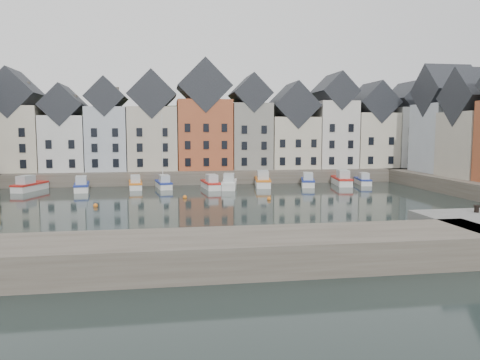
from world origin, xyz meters
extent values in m
plane|color=black|center=(0.00, 0.00, 0.00)|extent=(260.00, 260.00, 0.00)
cube|color=#4D463B|center=(0.00, 30.00, 1.00)|extent=(90.00, 16.00, 2.00)
cube|color=#4D463B|center=(-10.00, -22.00, 1.00)|extent=(50.00, 6.00, 2.00)
ellipsoid|color=#283319|center=(0.00, 56.00, -18.00)|extent=(153.60, 70.40, 64.00)
sphere|color=#1B3015|center=(-13.94, 50.93, 8.70)|extent=(5.77, 5.77, 5.77)
sphere|color=#1B3015|center=(24.86, 60.75, 8.12)|extent=(5.27, 5.27, 5.27)
sphere|color=#1B3015|center=(31.82, 54.20, 7.88)|extent=(5.07, 5.07, 5.07)
sphere|color=#1B3015|center=(14.28, 55.19, 7.82)|extent=(5.01, 5.01, 5.01)
sphere|color=#1B3015|center=(-37.67, 56.61, 6.57)|extent=(3.94, 3.94, 3.94)
sphere|color=#1B3015|center=(28.33, 60.25, 8.05)|extent=(5.21, 5.21, 5.21)
sphere|color=#1B3015|center=(1.99, 58.64, 8.32)|extent=(5.45, 5.45, 5.45)
sphere|color=#1B3015|center=(37.80, 48.31, 7.21)|extent=(4.49, 4.49, 4.49)
cube|color=beige|center=(-29.17, 28.00, 7.04)|extent=(7.67, 8.00, 10.07)
cube|color=black|center=(-29.17, 28.00, 13.97)|extent=(7.67, 8.16, 7.67)
cube|color=silver|center=(-21.90, 28.00, 6.30)|extent=(6.56, 8.00, 8.61)
cube|color=black|center=(-21.90, 28.00, 12.23)|extent=(6.56, 8.16, 6.56)
cube|color=#AFB8C2|center=(-15.37, 28.00, 7.01)|extent=(6.20, 8.00, 10.02)
cube|color=black|center=(-15.37, 28.00, 13.55)|extent=(6.20, 8.16, 6.20)
cube|color=#B8AF9C|center=(-8.27, 28.00, 7.04)|extent=(7.70, 8.00, 10.08)
cube|color=black|center=(-8.27, 28.00, 13.98)|extent=(7.70, 8.16, 7.70)
cube|color=#A54F2F|center=(0.07, 28.00, 7.64)|extent=(8.69, 8.00, 11.28)
cube|color=black|center=(0.07, 28.00, 15.43)|extent=(8.69, 8.16, 8.69)
cube|color=gray|center=(7.78, 28.00, 7.39)|extent=(6.43, 8.00, 10.78)
cube|color=black|center=(7.78, 28.00, 14.37)|extent=(6.43, 8.16, 6.43)
cube|color=beige|center=(15.08, 28.00, 6.28)|extent=(7.88, 8.00, 8.56)
cube|color=black|center=(15.08, 28.00, 12.51)|extent=(7.88, 8.16, 7.88)
cube|color=silver|center=(22.42, 28.00, 7.64)|extent=(6.50, 8.00, 11.27)
cube|color=black|center=(22.42, 28.00, 14.88)|extent=(6.50, 8.16, 6.50)
cube|color=beige|center=(29.43, 28.00, 6.66)|extent=(7.23, 8.00, 9.32)
cube|color=black|center=(29.43, 28.00, 13.11)|extent=(7.23, 8.16, 7.23)
cube|color=silver|center=(36.28, 28.00, 7.16)|extent=(6.18, 8.00, 10.32)
cube|color=black|center=(36.28, 28.00, 13.85)|extent=(6.18, 8.16, 6.18)
cube|color=#AFB8C2|center=(36.00, 16.26, 7.19)|extent=(7.47, 8.00, 10.38)
cube|color=black|center=(36.00, 16.26, 14.36)|extent=(7.62, 8.00, 8.00)
cube|color=#B8AF9C|center=(36.00, 8.26, 6.44)|extent=(8.14, 8.00, 8.89)
sphere|color=orange|center=(-4.00, 8.00, 0.15)|extent=(0.50, 0.50, 0.50)
sphere|color=orange|center=(6.00, 5.00, 0.15)|extent=(0.50, 0.50, 0.50)
sphere|color=orange|center=(-14.00, 3.00, 0.15)|extent=(0.50, 0.50, 0.50)
cube|color=silver|center=(-25.03, 18.84, 0.36)|extent=(3.71, 6.46, 1.14)
cube|color=red|center=(-25.03, 18.84, 0.98)|extent=(3.84, 6.61, 0.26)
cube|color=#A9B0B2|center=(-25.32, 17.96, 1.60)|extent=(2.15, 2.81, 1.24)
cube|color=silver|center=(-17.90, 17.61, 0.35)|extent=(2.54, 6.17, 1.10)
cube|color=navy|center=(-17.90, 17.61, 0.95)|extent=(2.66, 6.30, 0.25)
cube|color=#A9B0B2|center=(-17.78, 16.72, 1.55)|extent=(1.69, 2.55, 1.20)
cube|color=silver|center=(-10.67, 19.10, 0.33)|extent=(2.14, 5.76, 1.03)
cube|color=orange|center=(-10.67, 19.10, 0.89)|extent=(2.24, 5.88, 0.24)
cube|color=#A9B0B2|center=(-10.60, 18.26, 1.46)|extent=(1.49, 2.36, 1.13)
cube|color=silver|center=(-6.65, 18.98, 0.33)|extent=(2.53, 5.82, 1.03)
cube|color=navy|center=(-6.65, 18.98, 0.89)|extent=(2.64, 5.95, 0.23)
cube|color=#A9B0B2|center=(-6.52, 18.15, 1.45)|extent=(1.64, 2.43, 1.13)
cylinder|color=silver|center=(-6.74, 19.54, 5.63)|extent=(0.13, 0.13, 10.32)
cube|color=silver|center=(0.09, 17.34, 0.35)|extent=(2.41, 6.12, 1.09)
cube|color=red|center=(0.09, 17.34, 0.94)|extent=(2.52, 6.25, 0.25)
cube|color=#A9B0B2|center=(0.18, 16.45, 1.54)|extent=(1.64, 2.52, 1.19)
cube|color=silver|center=(2.80, 17.12, 0.37)|extent=(2.98, 6.54, 1.16)
cube|color=silver|center=(2.80, 17.12, 1.00)|extent=(3.10, 6.69, 0.26)
cube|color=#A9B0B2|center=(2.64, 16.19, 1.63)|extent=(1.90, 2.74, 1.26)
cube|color=silver|center=(8.12, 18.99, 0.40)|extent=(3.03, 7.03, 1.25)
cube|color=orange|center=(8.12, 18.99, 1.08)|extent=(3.17, 7.18, 0.28)
cube|color=#A9B0B2|center=(7.96, 17.98, 1.76)|extent=(1.98, 2.93, 1.36)
cube|color=silver|center=(14.99, 18.32, 0.34)|extent=(3.22, 6.16, 1.08)
cube|color=navy|center=(14.99, 18.32, 0.93)|extent=(3.35, 6.30, 0.25)
cube|color=#A9B0B2|center=(14.76, 17.46, 1.52)|extent=(1.94, 2.63, 1.18)
cube|color=silver|center=(20.52, 18.69, 0.39)|extent=(3.08, 6.92, 1.23)
cube|color=red|center=(20.52, 18.69, 1.06)|extent=(3.21, 7.07, 0.28)
cube|color=#A9B0B2|center=(20.36, 17.70, 1.73)|extent=(1.98, 2.89, 1.34)
cube|color=silver|center=(24.10, 18.95, 0.31)|extent=(2.53, 5.47, 0.97)
cube|color=navy|center=(24.10, 18.95, 0.83)|extent=(2.63, 5.59, 0.22)
cube|color=#A9B0B2|center=(23.96, 18.18, 1.36)|extent=(1.60, 2.30, 1.05)
cylinder|color=black|center=(17.73, -16.92, 2.25)|extent=(0.36, 0.36, 0.50)
cylinder|color=black|center=(17.73, -16.92, 2.52)|extent=(0.48, 0.48, 0.08)
camera|label=1|loc=(-6.31, -49.69, 8.42)|focal=35.00mm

